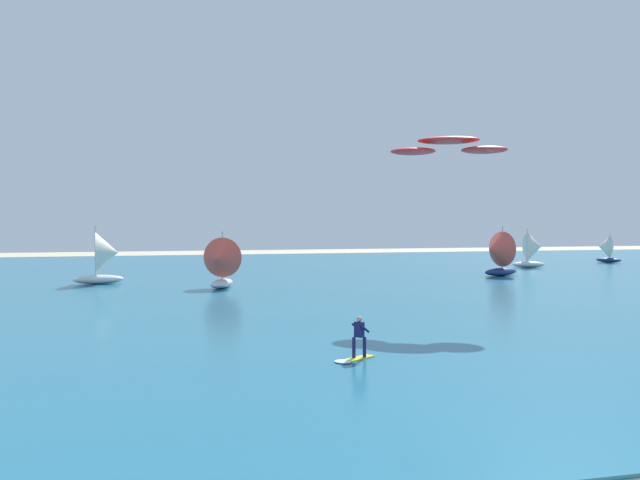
# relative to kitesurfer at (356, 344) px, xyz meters

# --- Properties ---
(ocean) EXTENTS (160.00, 90.00, 0.10)m
(ocean) POSITION_rel_kitesurfer_xyz_m (-1.40, 32.80, -0.65)
(ocean) COLOR #236B89
(ocean) RESTS_ON ground
(kitesurfer) EXTENTS (1.95, 1.53, 1.67)m
(kitesurfer) POSITION_rel_kitesurfer_xyz_m (0.00, 0.00, 0.00)
(kitesurfer) COLOR yellow
(kitesurfer) RESTS_ON ocean
(kite) EXTENTS (6.84, 4.67, 1.00)m
(kite) POSITION_rel_kitesurfer_xyz_m (8.48, 10.08, 9.01)
(kite) COLOR red
(sailboat_mid_left) EXTENTS (4.27, 3.64, 4.94)m
(sailboat_mid_left) POSITION_rel_kitesurfer_xyz_m (-12.17, 33.41, 1.66)
(sailboat_mid_left) COLOR silver
(sailboat_mid_left) RESTS_ON ocean
(sailboat_far_right) EXTENTS (4.32, 3.82, 4.85)m
(sailboat_far_right) POSITION_rel_kitesurfer_xyz_m (23.94, 32.44, 1.62)
(sailboat_far_right) COLOR navy
(sailboat_far_right) RESTS_ON ocean
(sailboat_mid_right) EXTENTS (3.93, 3.41, 4.44)m
(sailboat_mid_right) POSITION_rel_kitesurfer_xyz_m (33.69, 41.75, 1.43)
(sailboat_mid_right) COLOR silver
(sailboat_mid_right) RESTS_ON ocean
(sailboat_far_left) EXTENTS (3.60, 4.02, 4.53)m
(sailboat_far_left) POSITION_rel_kitesurfer_xyz_m (-3.05, 27.27, 1.47)
(sailboat_far_left) COLOR silver
(sailboat_far_left) RESTS_ON ocean
(sailboat_leading) EXTENTS (3.07, 3.35, 3.72)m
(sailboat_leading) POSITION_rel_kitesurfer_xyz_m (47.78, 47.77, 1.10)
(sailboat_leading) COLOR navy
(sailboat_leading) RESTS_ON ocean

